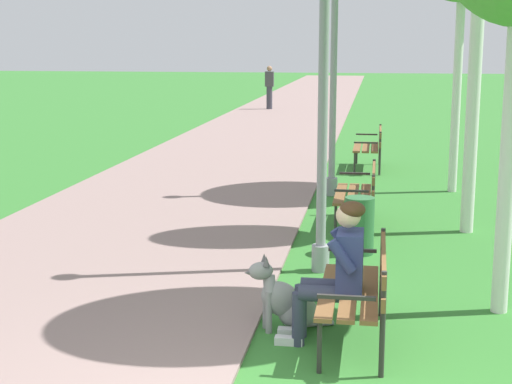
# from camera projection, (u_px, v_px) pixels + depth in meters

# --- Properties ---
(paved_path) EXTENTS (4.28, 60.00, 0.04)m
(paved_path) POSITION_uv_depth(u_px,v_px,m) (291.00, 111.00, 28.72)
(paved_path) COLOR gray
(paved_path) RESTS_ON ground
(park_bench_near) EXTENTS (0.55, 1.50, 0.85)m
(park_bench_near) POSITION_uv_depth(u_px,v_px,m) (361.00, 285.00, 6.60)
(park_bench_near) COLOR brown
(park_bench_near) RESTS_ON ground
(park_bench_mid) EXTENTS (0.55, 1.50, 0.85)m
(park_bench_mid) POSITION_uv_depth(u_px,v_px,m) (360.00, 190.00, 10.81)
(park_bench_mid) COLOR brown
(park_bench_mid) RESTS_ON ground
(park_bench_far) EXTENTS (0.55, 1.50, 0.85)m
(park_bench_far) POSITION_uv_depth(u_px,v_px,m) (371.00, 144.00, 15.62)
(park_bench_far) COLOR brown
(park_bench_far) RESTS_ON ground
(person_seated_on_near_bench) EXTENTS (0.74, 0.49, 1.25)m
(person_seated_on_near_bench) POSITION_uv_depth(u_px,v_px,m) (337.00, 267.00, 6.55)
(person_seated_on_near_bench) COLOR #33384C
(person_seated_on_near_bench) RESTS_ON ground
(dog_grey) EXTENTS (0.80, 0.44, 0.71)m
(dog_grey) POSITION_uv_depth(u_px,v_px,m) (286.00, 302.00, 6.95)
(dog_grey) COLOR gray
(dog_grey) RESTS_ON ground
(lamp_post_near) EXTENTS (0.24, 0.24, 4.26)m
(lamp_post_near) POSITION_uv_depth(u_px,v_px,m) (323.00, 74.00, 8.35)
(lamp_post_near) COLOR gray
(lamp_post_near) RESTS_ON ground
(lamp_post_mid) EXTENTS (0.24, 0.24, 4.05)m
(lamp_post_mid) POSITION_uv_depth(u_px,v_px,m) (334.00, 70.00, 12.67)
(lamp_post_mid) COLOR gray
(lamp_post_mid) RESTS_ON ground
(litter_bin) EXTENTS (0.36, 0.36, 0.70)m
(litter_bin) POSITION_uv_depth(u_px,v_px,m) (359.00, 226.00, 9.43)
(litter_bin) COLOR #2D6638
(litter_bin) RESTS_ON ground
(pedestrian_distant) EXTENTS (0.32, 0.22, 1.65)m
(pedestrian_distant) POSITION_uv_depth(u_px,v_px,m) (269.00, 88.00, 29.12)
(pedestrian_distant) COLOR #383842
(pedestrian_distant) RESTS_ON ground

